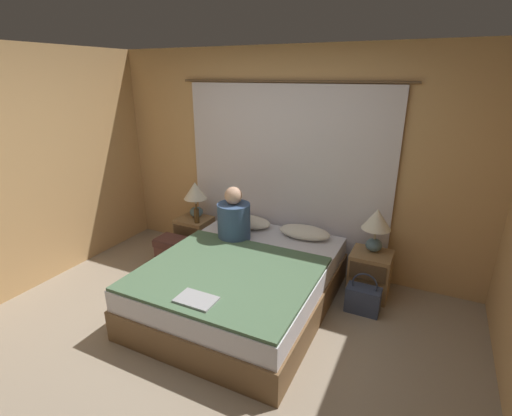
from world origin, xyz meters
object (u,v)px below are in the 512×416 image
at_px(lamp_left, 195,194).
at_px(handbag_on_floor, 363,299).
at_px(nightstand_left, 195,236).
at_px(nightstand_right, 370,274).
at_px(laptop_on_bed, 196,300).
at_px(lamp_right, 376,224).
at_px(pillow_left, 248,222).
at_px(beer_bottle_on_left_stand, 197,215).
at_px(bed, 243,283).
at_px(pillow_right, 304,232).
at_px(person_left_in_bed, 234,218).
at_px(backpack_on_floor, 171,251).

distance_m(lamp_left, handbag_on_floor, 2.33).
relative_size(nightstand_left, lamp_left, 1.05).
height_order(nightstand_right, laptop_on_bed, laptop_on_bed).
xyz_separation_m(lamp_right, laptop_on_bed, (-1.09, -1.60, -0.25)).
bearing_deg(lamp_left, pillow_left, -1.36).
relative_size(lamp_right, beer_bottle_on_left_stand, 1.92).
bearing_deg(bed, pillow_right, 66.04).
height_order(pillow_left, person_left_in_bed, person_left_in_bed).
bearing_deg(handbag_on_floor, bed, -159.34).
bearing_deg(lamp_right, pillow_right, -178.64).
distance_m(nightstand_left, pillow_right, 1.49).
height_order(bed, pillow_left, pillow_left).
relative_size(nightstand_left, beer_bottle_on_left_stand, 2.01).
height_order(pillow_right, laptop_on_bed, pillow_right).
bearing_deg(handbag_on_floor, laptop_on_bed, -132.28).
xyz_separation_m(pillow_left, handbag_on_floor, (1.46, -0.38, -0.41)).
distance_m(lamp_right, backpack_on_floor, 2.37).
distance_m(nightstand_left, laptop_on_bed, 1.92).
bearing_deg(pillow_right, person_left_in_bed, -151.51).
height_order(lamp_left, handbag_on_floor, lamp_left).
height_order(person_left_in_bed, backpack_on_floor, person_left_in_bed).
bearing_deg(beer_bottle_on_left_stand, lamp_left, 125.97).
bearing_deg(backpack_on_floor, laptop_on_bed, -43.93).
relative_size(nightstand_right, lamp_right, 1.05).
xyz_separation_m(nightstand_right, beer_bottle_on_left_stand, (-2.08, -0.10, 0.33)).
xyz_separation_m(nightstand_left, beer_bottle_on_left_stand, (0.12, -0.10, 0.33)).
relative_size(bed, laptop_on_bed, 6.26).
relative_size(pillow_left, backpack_on_floor, 1.54).
height_order(lamp_right, beer_bottle_on_left_stand, lamp_right).
distance_m(lamp_left, laptop_on_bed, 1.97).
bearing_deg(pillow_left, handbag_on_floor, -14.61).
bearing_deg(person_left_in_bed, lamp_left, 153.21).
height_order(nightstand_right, pillow_right, pillow_right).
distance_m(laptop_on_bed, backpack_on_floor, 1.63).
bearing_deg(nightstand_right, beer_bottle_on_left_stand, -177.31).
bearing_deg(nightstand_right, lamp_right, 90.00).
xyz_separation_m(lamp_left, pillow_left, (0.74, -0.02, -0.23)).
xyz_separation_m(nightstand_right, lamp_right, (0.00, 0.06, 0.54)).
bearing_deg(laptop_on_bed, person_left_in_bed, 105.58).
bearing_deg(laptop_on_bed, pillow_left, 102.93).
relative_size(nightstand_left, person_left_in_bed, 0.81).
xyz_separation_m(bed, laptop_on_bed, (0.01, -0.79, 0.29)).
height_order(nightstand_right, lamp_left, lamp_left).
height_order(bed, nightstand_left, bed).
distance_m(pillow_left, handbag_on_floor, 1.57).
height_order(person_left_in_bed, laptop_on_bed, person_left_in_bed).
distance_m(nightstand_left, beer_bottle_on_left_stand, 0.37).
height_order(laptop_on_bed, backpack_on_floor, laptop_on_bed).
bearing_deg(lamp_right, person_left_in_bed, -164.78).
distance_m(person_left_in_bed, beer_bottle_on_left_stand, 0.71).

